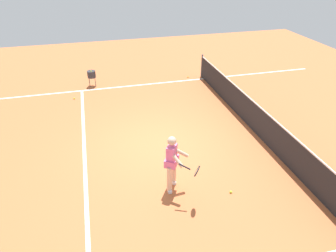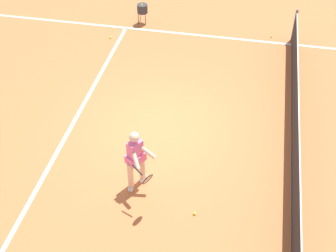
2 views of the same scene
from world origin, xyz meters
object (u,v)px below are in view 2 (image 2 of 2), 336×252
at_px(tennis_ball_far, 272,36).
at_px(ball_hopper, 142,9).
at_px(tennis_ball_near, 110,37).
at_px(tennis_ball_mid, 195,213).
at_px(tennis_player, 136,158).

xyz_separation_m(tennis_ball_far, ball_hopper, (-0.11, -4.47, 0.51)).
relative_size(tennis_ball_near, tennis_ball_far, 1.00).
height_order(tennis_ball_near, tennis_ball_mid, same).
distance_m(tennis_ball_far, ball_hopper, 4.50).
distance_m(tennis_player, tennis_ball_far, 7.88).
xyz_separation_m(tennis_player, tennis_ball_near, (-6.21, -2.52, -0.81)).
distance_m(tennis_player, ball_hopper, 7.65).
bearing_deg(tennis_ball_far, tennis_player, -20.61).
bearing_deg(tennis_ball_near, tennis_ball_mid, 29.99).
distance_m(tennis_player, tennis_ball_mid, 1.71).
height_order(tennis_player, tennis_ball_far, tennis_player).
bearing_deg(ball_hopper, tennis_ball_mid, 21.15).
distance_m(tennis_ball_near, ball_hopper, 1.57).
distance_m(tennis_ball_mid, tennis_ball_far, 8.03).
relative_size(tennis_player, tennis_ball_far, 23.48).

